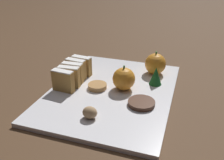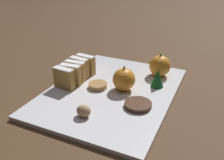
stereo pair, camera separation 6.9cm
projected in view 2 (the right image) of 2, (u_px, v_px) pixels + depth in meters
name	position (u px, v px, depth m)	size (l,w,h in m)	color
ground_plane	(112.00, 93.00, 0.71)	(6.00, 6.00, 0.00)	#513823
serving_platter	(112.00, 91.00, 0.71)	(0.33, 0.44, 0.01)	white
stollen_slice_front	(64.00, 78.00, 0.70)	(0.06, 0.03, 0.06)	#B28442
stollen_slice_second	(71.00, 75.00, 0.72)	(0.06, 0.03, 0.06)	#B28442
stollen_slice_third	(75.00, 71.00, 0.74)	(0.06, 0.02, 0.06)	#B28442
stollen_slice_fourth	(79.00, 67.00, 0.77)	(0.06, 0.03, 0.06)	#B28442
stollen_slice_fifth	(86.00, 65.00, 0.79)	(0.06, 0.03, 0.06)	#B28442
orange_near	(124.00, 79.00, 0.69)	(0.06, 0.06, 0.07)	orange
orange_far	(160.00, 66.00, 0.77)	(0.07, 0.07, 0.07)	orange
walnut	(84.00, 111.00, 0.58)	(0.04, 0.03, 0.03)	tan
chocolate_cookie	(138.00, 105.00, 0.62)	(0.07, 0.07, 0.01)	#472819
gingerbread_cookie	(98.00, 85.00, 0.71)	(0.05, 0.05, 0.01)	#B27F47
evergreen_sprig	(158.00, 78.00, 0.71)	(0.04, 0.04, 0.05)	#195623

